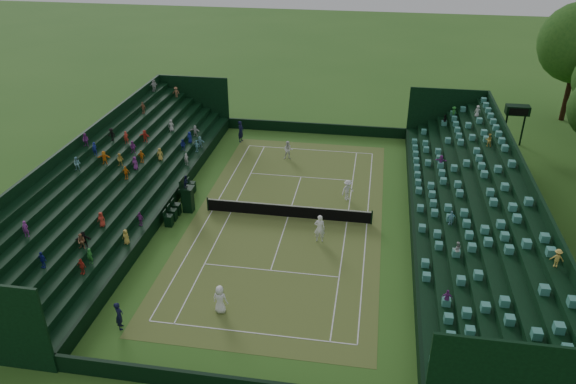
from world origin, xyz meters
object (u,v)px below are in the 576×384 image
tennis_net (288,211)px  player_far_east (348,190)px  player_near_west (220,299)px  player_far_west (288,150)px  umpire_chair (187,196)px  player_near_east (320,228)px

tennis_net → player_far_east: player_far_east is taller
player_near_west → player_far_west: player_near_west is taller
player_near_west → player_far_west: 20.23m
player_far_west → player_near_west: bearing=-99.4°
tennis_net → player_near_west: 10.70m
player_far_west → umpire_chair: bearing=-127.5°
umpire_chair → player_near_west: umpire_chair is taller
player_far_west → player_far_east: size_ratio=1.01×
player_far_west → player_near_east: bearing=-80.1°
player_near_west → player_far_east: (5.85, 13.77, -0.04)m
tennis_net → player_near_west: size_ratio=6.93×
umpire_chair → tennis_net: bearing=2.2°
tennis_net → player_far_west: 9.84m
player_far_west → player_far_east: bearing=-58.0°
tennis_net → player_near_west: (-1.94, -10.52, 0.32)m
player_near_west → tennis_net: bearing=-92.5°
umpire_chair → player_near_west: bearing=-63.1°
umpire_chair → player_far_east: 11.60m
player_near_east → player_far_west: bearing=-71.5°
umpire_chair → player_near_east: size_ratio=1.45×
player_far_west → tennis_net: bearing=-89.1°
umpire_chair → player_far_west: size_ratio=1.76×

